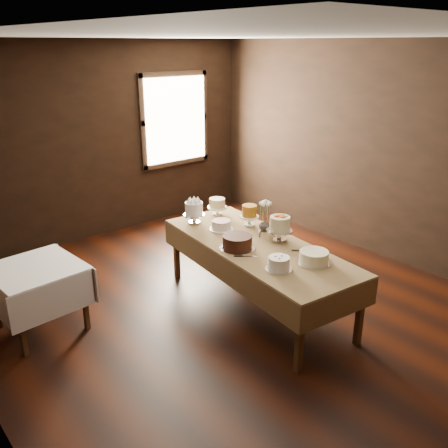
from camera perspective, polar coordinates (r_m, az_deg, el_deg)
floor at (r=5.37m, az=1.39°, el=-10.11°), size 5.00×6.00×0.01m
ceiling at (r=4.61m, az=1.71°, el=21.31°), size 5.00×6.00×0.01m
wall_back at (r=7.27m, az=-14.53°, el=9.34°), size 5.00×0.02×2.80m
wall_right at (r=6.68m, az=18.00°, el=8.04°), size 0.02×6.00×2.80m
window at (r=7.82m, az=-5.73°, el=12.14°), size 1.10×0.05×1.30m
display_table at (r=5.14m, az=3.95°, el=-2.97°), size 1.20×2.49×0.74m
side_table at (r=5.11m, az=-21.34°, el=-5.54°), size 0.88×0.88×0.69m
cake_meringue at (r=5.68m, az=-3.54°, el=1.27°), size 0.29×0.29×0.27m
cake_speckled at (r=5.96m, az=-0.81°, el=2.00°), size 0.25×0.25×0.22m
cake_lattice at (r=5.49m, az=-0.32°, el=-0.21°), size 0.27×0.27×0.10m
cake_caramel at (r=5.60m, az=3.00°, el=0.89°), size 0.23×0.23×0.26m
cake_chocolate at (r=4.98m, az=1.58°, el=-2.18°), size 0.43×0.43×0.14m
cake_flowers at (r=5.19m, az=6.57°, el=-0.69°), size 0.30×0.30×0.28m
cake_swirl at (r=4.56m, az=6.49°, el=-4.70°), size 0.26×0.26×0.13m
cake_cream at (r=4.75m, az=10.55°, el=-3.88°), size 0.35×0.35×0.12m
cake_server_a at (r=4.94m, az=7.06°, el=-3.40°), size 0.24×0.04×0.01m
cake_server_b at (r=5.01m, az=9.83°, el=-3.16°), size 0.19×0.19×0.01m
cake_server_c at (r=5.31m, az=0.99°, el=-1.43°), size 0.10×0.23×0.01m
cake_server_d at (r=5.46m, az=4.23°, el=-0.87°), size 0.19×0.19×0.01m
cake_server_e at (r=4.82m, az=3.14°, el=-3.85°), size 0.20×0.18×0.01m
flower_vase at (r=5.48m, az=4.83°, el=-0.07°), size 0.19×0.19×0.14m
flower_bouquet at (r=5.41m, az=4.89°, el=1.82°), size 0.14×0.14×0.20m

